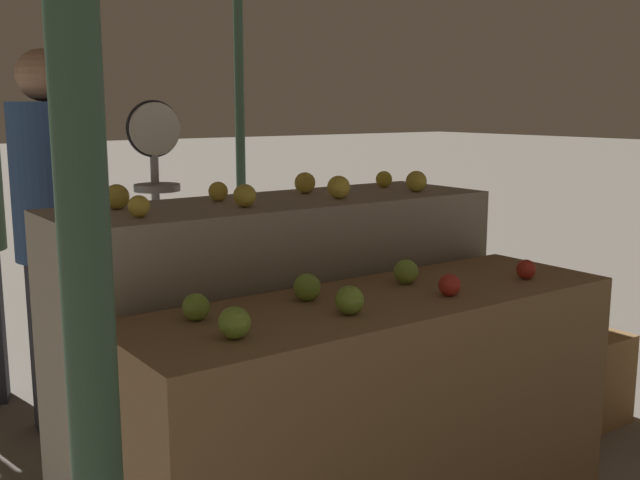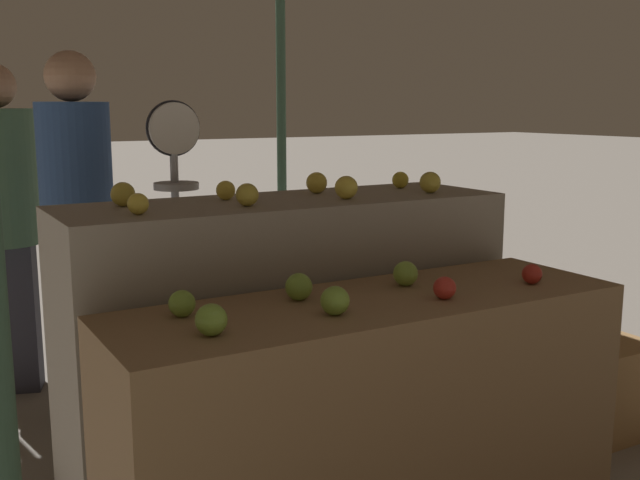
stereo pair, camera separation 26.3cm
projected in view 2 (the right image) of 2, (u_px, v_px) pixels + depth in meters
display_counter_front at (371, 427)px, 2.49m from camera, size 1.74×0.55×0.87m
display_counter_back at (287, 341)px, 2.98m from camera, size 1.74×0.55×1.14m
apple_front_0 at (211, 320)px, 2.02m from camera, size 0.09×0.09×0.09m
apple_front_1 at (335, 301)px, 2.22m from camera, size 0.09×0.09×0.09m
apple_front_2 at (445, 288)px, 2.41m from camera, size 0.07×0.07×0.07m
apple_front_3 at (532, 274)px, 2.62m from camera, size 0.07×0.07×0.07m
apple_front_4 at (182, 304)px, 2.20m from camera, size 0.08×0.08×0.08m
apple_front_5 at (299, 287)px, 2.39m from camera, size 0.09×0.09×0.09m
apple_front_6 at (405, 274)px, 2.58m from camera, size 0.09×0.09×0.09m
apple_back_0 at (138, 204)px, 2.47m from camera, size 0.07×0.07×0.07m
apple_back_1 at (247, 195)px, 2.67m from camera, size 0.08×0.08×0.08m
apple_back_2 at (346, 187)px, 2.88m from camera, size 0.09×0.09×0.09m
apple_back_3 at (430, 182)px, 3.08m from camera, size 0.09×0.09×0.09m
apple_back_4 at (123, 194)px, 2.67m from camera, size 0.09×0.09×0.09m
apple_back_5 at (226, 190)px, 2.85m from camera, size 0.07×0.07×0.07m
apple_back_6 at (317, 183)px, 3.07m from camera, size 0.09×0.09×0.09m
apple_back_7 at (400, 180)px, 3.25m from camera, size 0.07×0.07×0.07m
produce_scale at (176, 198)px, 3.34m from camera, size 0.25×0.20×1.51m
person_vendor_at_scale at (78, 210)px, 3.47m from camera, size 0.37×0.37×1.74m
person_customer_left at (2, 207)px, 3.82m from camera, size 0.46×0.46×1.70m
wooden_crate_side at (595, 385)px, 3.46m from camera, size 0.43×0.43×0.43m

